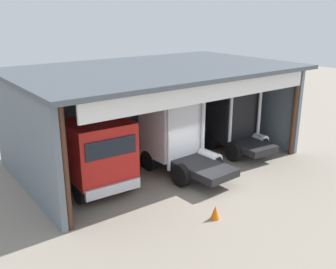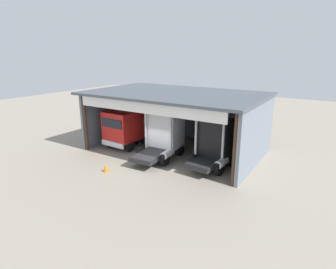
{
  "view_description": "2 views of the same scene",
  "coord_description": "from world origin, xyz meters",
  "px_view_note": "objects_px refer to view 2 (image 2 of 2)",
  "views": [
    {
      "loc": [
        -10.99,
        -11.87,
        7.66
      ],
      "look_at": [
        0.0,
        2.92,
        1.68
      ],
      "focal_mm": 40.78,
      "sensor_mm": 36.0,
      "label": 1
    },
    {
      "loc": [
        11.69,
        -15.65,
        8.08
      ],
      "look_at": [
        0.0,
        2.92,
        1.68
      ],
      "focal_mm": 30.05,
      "sensor_mm": 36.0,
      "label": 2
    }
  ],
  "objects_px": {
    "oil_drum": "(211,139)",
    "tool_cart": "(171,133)",
    "traffic_cone": "(106,168)",
    "truck_red_center_bay": "(125,128)",
    "truck_black_center_right_bay": "(216,143)",
    "truck_white_yard_outside": "(164,134)"
  },
  "relations": [
    {
      "from": "oil_drum",
      "to": "tool_cart",
      "type": "bearing_deg",
      "value": -176.92
    },
    {
      "from": "truck_red_center_bay",
      "to": "truck_black_center_right_bay",
      "type": "height_order",
      "value": "truck_black_center_right_bay"
    },
    {
      "from": "truck_black_center_right_bay",
      "to": "tool_cart",
      "type": "distance_m",
      "value": 7.97
    },
    {
      "from": "tool_cart",
      "to": "truck_red_center_bay",
      "type": "bearing_deg",
      "value": -114.15
    },
    {
      "from": "oil_drum",
      "to": "tool_cart",
      "type": "distance_m",
      "value": 4.17
    },
    {
      "from": "truck_red_center_bay",
      "to": "truck_white_yard_outside",
      "type": "distance_m",
      "value": 4.23
    },
    {
      "from": "truck_black_center_right_bay",
      "to": "truck_red_center_bay",
      "type": "bearing_deg",
      "value": -175.52
    },
    {
      "from": "truck_red_center_bay",
      "to": "oil_drum",
      "type": "height_order",
      "value": "truck_red_center_bay"
    },
    {
      "from": "traffic_cone",
      "to": "tool_cart",
      "type": "bearing_deg",
      "value": 92.69
    },
    {
      "from": "tool_cart",
      "to": "truck_white_yard_outside",
      "type": "bearing_deg",
      "value": -65.1
    },
    {
      "from": "truck_red_center_bay",
      "to": "tool_cart",
      "type": "xyz_separation_m",
      "value": [
        2.03,
        4.52,
        -1.25
      ]
    },
    {
      "from": "traffic_cone",
      "to": "oil_drum",
      "type": "bearing_deg",
      "value": 69.11
    },
    {
      "from": "truck_black_center_right_bay",
      "to": "traffic_cone",
      "type": "bearing_deg",
      "value": -136.07
    },
    {
      "from": "truck_white_yard_outside",
      "to": "oil_drum",
      "type": "relative_size",
      "value": 5.65
    },
    {
      "from": "oil_drum",
      "to": "truck_red_center_bay",
      "type": "bearing_deg",
      "value": -142.55
    },
    {
      "from": "truck_black_center_right_bay",
      "to": "oil_drum",
      "type": "relative_size",
      "value": 4.87
    },
    {
      "from": "truck_white_yard_outside",
      "to": "traffic_cone",
      "type": "relative_size",
      "value": 9.04
    },
    {
      "from": "truck_black_center_right_bay",
      "to": "tool_cart",
      "type": "relative_size",
      "value": 4.36
    },
    {
      "from": "truck_red_center_bay",
      "to": "tool_cart",
      "type": "height_order",
      "value": "truck_red_center_bay"
    },
    {
      "from": "truck_red_center_bay",
      "to": "truck_black_center_right_bay",
      "type": "distance_m",
      "value": 8.53
    },
    {
      "from": "truck_white_yard_outside",
      "to": "oil_drum",
      "type": "xyz_separation_m",
      "value": [
        1.97,
        4.96,
        -1.41
      ]
    },
    {
      "from": "truck_white_yard_outside",
      "to": "truck_black_center_right_bay",
      "type": "height_order",
      "value": "truck_white_yard_outside"
    }
  ]
}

